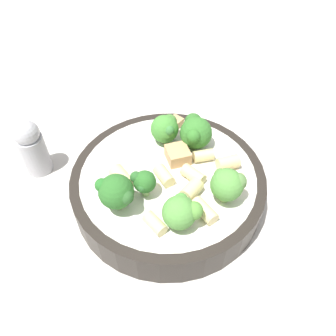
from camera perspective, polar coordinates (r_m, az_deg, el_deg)
The scene contains 20 objects.
ground_plane at distance 0.41m, azimuth 0.00°, elevation -4.82°, with size 2.00×2.00×0.00m, color beige.
pasta_bowl at distance 0.39m, azimuth 0.00°, elevation -2.70°, with size 0.22×0.22×0.04m.
broccoli_floret_0 at distance 0.34m, azimuth -4.18°, elevation -2.37°, with size 0.03×0.03×0.03m.
broccoli_floret_1 at distance 0.33m, azimuth -9.12°, elevation -4.07°, with size 0.04×0.04×0.04m.
broccoli_floret_2 at distance 0.34m, azimuth 10.52°, elevation -2.74°, with size 0.03×0.04×0.04m.
broccoli_floret_3 at distance 0.40m, azimuth -0.47°, elevation 6.94°, with size 0.04×0.03×0.04m.
broccoli_floret_4 at distance 0.40m, azimuth 4.87°, elevation 6.26°, with size 0.05×0.04×0.04m.
broccoli_floret_5 at distance 0.32m, azimuth 2.34°, elevation -7.53°, with size 0.04×0.04×0.04m.
rigatoni_0 at distance 0.37m, azimuth 11.41°, elevation -2.15°, with size 0.02×0.02×0.02m, color beige.
rigatoni_1 at distance 0.38m, azimuth 10.40°, elevation 0.89°, with size 0.02×0.02×0.03m, color beige.
rigatoni_2 at distance 0.37m, azimuth -1.32°, elevation -1.08°, with size 0.01×0.01×0.03m, color beige.
rigatoni_3 at distance 0.35m, azimuth 4.11°, elevation -3.83°, with size 0.02×0.02×0.02m, color beige.
rigatoni_4 at distance 0.33m, azimuth -2.28°, elevation -9.63°, with size 0.01×0.01×0.02m, color beige.
rigatoni_5 at distance 0.36m, azimuth -8.08°, elevation -1.59°, with size 0.02×0.02×0.03m, color beige.
rigatoni_6 at distance 0.37m, azimuth 4.41°, elevation -1.18°, with size 0.01×0.01×0.03m, color beige.
rigatoni_7 at distance 0.39m, azimuth 6.17°, elevation 2.16°, with size 0.01×0.01×0.02m, color beige.
rigatoni_8 at distance 0.34m, azimuth 6.35°, elevation -7.38°, with size 0.01×0.01×0.03m, color beige.
chicken_chunk_0 at distance 0.44m, azimuth 1.35°, elevation 8.03°, with size 0.02×0.02×0.01m, color tan.
chicken_chunk_1 at distance 0.39m, azimuth 1.77°, elevation 2.31°, with size 0.03×0.03×0.02m, color tan.
pepper_shaker at distance 0.44m, azimuth -22.62°, elevation 3.38°, with size 0.03×0.03×0.08m.
Camera 1 is at (0.22, 0.11, 0.32)m, focal length 35.00 mm.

